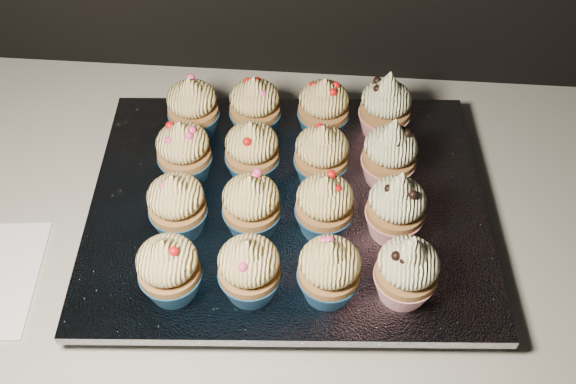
# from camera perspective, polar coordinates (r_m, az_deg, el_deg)

# --- Properties ---
(worktop) EXTENTS (2.44, 0.64, 0.04)m
(worktop) POSITION_cam_1_polar(r_m,az_deg,el_deg) (0.76, -1.29, -4.98)
(worktop) COLOR beige
(worktop) RESTS_ON cabinet
(baking_tray) EXTENTS (0.44, 0.34, 0.02)m
(baking_tray) POSITION_cam_1_polar(r_m,az_deg,el_deg) (0.75, -0.00, -1.93)
(baking_tray) COLOR black
(baking_tray) RESTS_ON worktop
(foil_lining) EXTENTS (0.47, 0.38, 0.01)m
(foil_lining) POSITION_cam_1_polar(r_m,az_deg,el_deg) (0.74, -0.00, -1.11)
(foil_lining) COLOR silver
(foil_lining) RESTS_ON baking_tray
(cupcake_0) EXTENTS (0.06, 0.06, 0.08)m
(cupcake_0) POSITION_cam_1_polar(r_m,az_deg,el_deg) (0.64, -10.53, -6.72)
(cupcake_0) COLOR navy
(cupcake_0) RESTS_ON foil_lining
(cupcake_1) EXTENTS (0.06, 0.06, 0.08)m
(cupcake_1) POSITION_cam_1_polar(r_m,az_deg,el_deg) (0.63, -3.46, -6.86)
(cupcake_1) COLOR navy
(cupcake_1) RESTS_ON foil_lining
(cupcake_2) EXTENTS (0.06, 0.06, 0.08)m
(cupcake_2) POSITION_cam_1_polar(r_m,az_deg,el_deg) (0.63, 3.68, -6.98)
(cupcake_2) COLOR navy
(cupcake_2) RESTS_ON foil_lining
(cupcake_3) EXTENTS (0.06, 0.06, 0.10)m
(cupcake_3) POSITION_cam_1_polar(r_m,az_deg,el_deg) (0.64, 10.52, -6.84)
(cupcake_3) COLOR #B5192B
(cupcake_3) RESTS_ON foil_lining
(cupcake_4) EXTENTS (0.06, 0.06, 0.08)m
(cupcake_4) POSITION_cam_1_polar(r_m,az_deg,el_deg) (0.69, -9.83, -1.14)
(cupcake_4) COLOR navy
(cupcake_4) RESTS_ON foil_lining
(cupcake_5) EXTENTS (0.06, 0.06, 0.08)m
(cupcake_5) POSITION_cam_1_polar(r_m,az_deg,el_deg) (0.68, -3.28, -1.21)
(cupcake_5) COLOR navy
(cupcake_5) RESTS_ON foil_lining
(cupcake_6) EXTENTS (0.06, 0.06, 0.08)m
(cupcake_6) POSITION_cam_1_polar(r_m,az_deg,el_deg) (0.68, 3.26, -1.23)
(cupcake_6) COLOR navy
(cupcake_6) RESTS_ON foil_lining
(cupcake_7) EXTENTS (0.06, 0.06, 0.10)m
(cupcake_7) POSITION_cam_1_polar(r_m,az_deg,el_deg) (0.69, 9.57, -1.35)
(cupcake_7) COLOR #B5192B
(cupcake_7) RESTS_ON foil_lining
(cupcake_8) EXTENTS (0.06, 0.06, 0.08)m
(cupcake_8) POSITION_cam_1_polar(r_m,az_deg,el_deg) (0.74, -9.23, 3.55)
(cupcake_8) COLOR navy
(cupcake_8) RESTS_ON foil_lining
(cupcake_9) EXTENTS (0.06, 0.06, 0.08)m
(cupcake_9) POSITION_cam_1_polar(r_m,az_deg,el_deg) (0.73, -3.21, 3.59)
(cupcake_9) COLOR navy
(cupcake_9) RESTS_ON foil_lining
(cupcake_10) EXTENTS (0.06, 0.06, 0.08)m
(cupcake_10) POSITION_cam_1_polar(r_m,az_deg,el_deg) (0.73, 3.00, 3.27)
(cupcake_10) COLOR navy
(cupcake_10) RESTS_ON foil_lining
(cupcake_11) EXTENTS (0.06, 0.06, 0.10)m
(cupcake_11) POSITION_cam_1_polar(r_m,az_deg,el_deg) (0.74, 9.02, 3.33)
(cupcake_11) COLOR #B5192B
(cupcake_11) RESTS_ON foil_lining
(cupcake_12) EXTENTS (0.06, 0.06, 0.08)m
(cupcake_12) POSITION_cam_1_polar(r_m,az_deg,el_deg) (0.79, -8.45, 7.38)
(cupcake_12) COLOR navy
(cupcake_12) RESTS_ON foil_lining
(cupcake_13) EXTENTS (0.06, 0.06, 0.08)m
(cupcake_13) POSITION_cam_1_polar(r_m,az_deg,el_deg) (0.79, -2.96, 7.54)
(cupcake_13) COLOR navy
(cupcake_13) RESTS_ON foil_lining
(cupcake_14) EXTENTS (0.06, 0.06, 0.08)m
(cupcake_14) POSITION_cam_1_polar(r_m,az_deg,el_deg) (0.79, 3.17, 7.42)
(cupcake_14) COLOR navy
(cupcake_14) RESTS_ON foil_lining
(cupcake_15) EXTENTS (0.06, 0.06, 0.10)m
(cupcake_15) POSITION_cam_1_polar(r_m,az_deg,el_deg) (0.79, 8.65, 7.46)
(cupcake_15) COLOR #B5192B
(cupcake_15) RESTS_ON foil_lining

